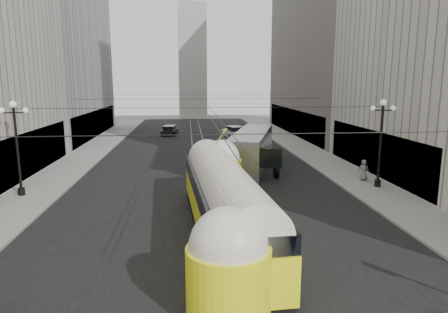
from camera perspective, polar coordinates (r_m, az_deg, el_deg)
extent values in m
cube|color=black|center=(42.56, -3.43, 0.14)|extent=(20.00, 85.00, 0.02)
cube|color=gray|center=(47.22, -18.29, 0.76)|extent=(4.00, 72.00, 0.15)
cube|color=gray|center=(47.85, 10.95, 1.23)|extent=(4.00, 72.00, 0.15)
cube|color=gray|center=(42.55, -4.44, 0.13)|extent=(0.12, 85.00, 0.04)
cube|color=gray|center=(42.59, -2.42, 0.16)|extent=(0.12, 85.00, 0.04)
cube|color=black|center=(36.17, -25.85, 0.43)|extent=(0.10, 18.00, 3.60)
cube|color=#999999|center=(60.64, -24.13, 15.68)|extent=(12.00, 28.00, 28.00)
cube|color=black|center=(59.02, -17.76, 4.56)|extent=(0.10, 25.20, 3.60)
cube|color=black|center=(35.34, 20.54, 0.60)|extent=(0.10, 18.00, 3.60)
cube|color=#514C47|center=(61.70, 15.78, 17.96)|extent=(12.00, 32.00, 32.00)
cube|color=black|center=(59.62, 9.73, 4.97)|extent=(0.10, 28.80, 3.60)
cube|color=#B2AFA8|center=(89.44, -4.52, 13.35)|extent=(6.00, 6.00, 24.00)
cylinder|color=black|center=(29.95, -27.39, 0.61)|extent=(0.18, 0.18, 6.00)
cylinder|color=black|center=(30.49, -26.95, -4.49)|extent=(0.44, 0.44, 0.50)
cylinder|color=black|center=(29.66, -27.82, 5.56)|extent=(1.60, 0.08, 0.08)
sphere|color=white|center=(29.63, -27.91, 6.62)|extent=(0.44, 0.44, 0.44)
sphere|color=white|center=(29.95, -29.18, 5.76)|extent=(0.36, 0.36, 0.36)
sphere|color=white|center=(29.37, -26.49, 5.93)|extent=(0.36, 0.36, 0.36)
cylinder|color=black|center=(30.99, 21.43, 1.37)|extent=(0.18, 0.18, 6.00)
cylinder|color=black|center=(31.51, 21.09, -3.57)|extent=(0.44, 0.44, 0.50)
cylinder|color=black|center=(30.71, 21.76, 6.16)|extent=(1.60, 0.08, 0.08)
sphere|color=white|center=(30.68, 21.83, 7.18)|extent=(0.44, 0.44, 0.44)
sphere|color=white|center=(30.37, 20.51, 6.49)|extent=(0.36, 0.36, 0.36)
sphere|color=white|center=(31.04, 23.02, 6.39)|extent=(0.36, 0.36, 0.36)
cylinder|color=black|center=(13.51, 0.17, 3.18)|extent=(25.00, 0.03, 0.03)
cylinder|color=black|center=(27.42, -2.59, 6.98)|extent=(25.00, 0.03, 0.03)
cylinder|color=black|center=(41.39, -3.50, 8.21)|extent=(25.00, 0.03, 0.03)
cylinder|color=black|center=(55.37, -3.95, 8.82)|extent=(25.00, 0.03, 0.03)
cylinder|color=black|center=(45.39, -3.65, 8.17)|extent=(0.03, 72.00, 0.03)
cylinder|color=black|center=(45.40, -3.14, 8.18)|extent=(0.03, 72.00, 0.03)
cube|color=#FBFE16|center=(20.64, -0.06, -8.05)|extent=(3.84, 15.28, 1.84)
cube|color=black|center=(20.94, -0.05, -10.29)|extent=(3.81, 14.82, 0.32)
cube|color=black|center=(20.29, -0.06, -4.88)|extent=(3.84, 15.05, 0.92)
cylinder|color=silver|center=(20.21, -0.06, -3.99)|extent=(3.50, 15.03, 2.48)
cylinder|color=#FBFE16|center=(13.74, 0.64, -17.65)|extent=(2.81, 2.81, 2.48)
sphere|color=silver|center=(13.17, 0.65, -12.69)|extent=(2.59, 2.59, 2.59)
cylinder|color=#FBFE16|center=(27.79, -0.38, -2.90)|extent=(2.81, 2.81, 2.48)
sphere|color=silver|center=(27.51, -0.38, -0.28)|extent=(2.59, 2.59, 2.59)
sphere|color=#FFF2BF|center=(12.91, 0.81, -21.34)|extent=(0.36, 0.36, 0.36)
cube|color=gray|center=(36.58, 3.97, 1.07)|extent=(6.19, 13.21, 3.24)
cube|color=black|center=(36.49, 3.99, 1.90)|extent=(6.08, 12.78, 1.19)
cube|color=black|center=(30.28, 5.91, -0.25)|extent=(2.42, 0.78, 1.51)
cylinder|color=black|center=(32.38, 2.81, -2.23)|extent=(0.30, 1.08, 1.08)
cylinder|color=black|center=(32.86, 7.48, -2.12)|extent=(0.30, 1.08, 1.08)
cylinder|color=black|center=(40.83, 1.12, 0.48)|extent=(0.30, 1.08, 1.08)
cylinder|color=black|center=(41.21, 4.85, 0.54)|extent=(0.30, 1.08, 1.08)
cube|color=white|center=(56.20, 1.53, 3.28)|extent=(3.37, 5.37, 0.89)
cube|color=black|center=(56.13, 1.54, 3.91)|extent=(2.50, 3.14, 0.84)
cylinder|color=black|center=(54.45, 0.78, 2.85)|extent=(0.22, 0.71, 0.71)
cylinder|color=black|center=(54.67, 2.71, 2.87)|extent=(0.22, 0.71, 0.71)
cylinder|color=black|center=(57.80, 0.42, 3.31)|extent=(0.22, 0.71, 0.71)
cylinder|color=black|center=(58.01, 2.25, 3.33)|extent=(0.22, 0.71, 0.71)
cube|color=black|center=(59.37, -7.76, 3.51)|extent=(2.51, 4.63, 0.78)
cube|color=black|center=(59.30, -7.77, 4.04)|extent=(1.97, 2.65, 0.74)
cylinder|color=black|center=(57.95, -8.62, 3.16)|extent=(0.22, 0.62, 0.62)
cylinder|color=black|center=(57.88, -7.01, 3.19)|extent=(0.22, 0.62, 0.62)
cylinder|color=black|center=(60.91, -8.46, 3.53)|extent=(0.22, 0.62, 0.62)
cylinder|color=black|center=(60.84, -6.93, 3.56)|extent=(0.22, 0.62, 0.62)
imported|color=#AEABA3|center=(15.81, 2.20, -15.27)|extent=(0.92, 1.02, 1.70)
imported|color=slate|center=(32.98, 19.31, -1.83)|extent=(0.92, 0.74, 1.63)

